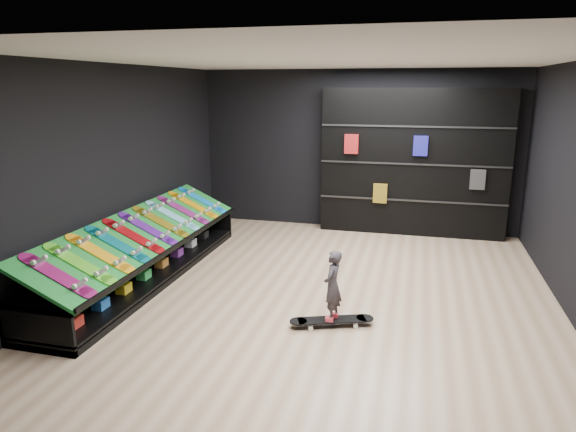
% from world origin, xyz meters
% --- Properties ---
extents(floor, '(6.00, 7.00, 0.01)m').
position_xyz_m(floor, '(0.00, 0.00, 0.00)').
color(floor, tan).
rests_on(floor, ground).
extents(ceiling, '(6.00, 7.00, 0.01)m').
position_xyz_m(ceiling, '(0.00, 0.00, 3.00)').
color(ceiling, white).
rests_on(ceiling, ground).
extents(wall_back, '(6.00, 0.02, 3.00)m').
position_xyz_m(wall_back, '(0.00, 3.50, 1.50)').
color(wall_back, black).
rests_on(wall_back, ground).
extents(wall_front, '(6.00, 0.02, 3.00)m').
position_xyz_m(wall_front, '(0.00, -3.50, 1.50)').
color(wall_front, black).
rests_on(wall_front, ground).
extents(wall_left, '(0.02, 7.00, 3.00)m').
position_xyz_m(wall_left, '(-3.00, 0.00, 1.50)').
color(wall_left, black).
rests_on(wall_left, ground).
extents(display_rack, '(0.90, 4.50, 0.50)m').
position_xyz_m(display_rack, '(-2.55, 0.00, 0.25)').
color(display_rack, black).
rests_on(display_rack, ground).
extents(turf_ramp, '(0.92, 4.50, 0.46)m').
position_xyz_m(turf_ramp, '(-2.50, 0.00, 0.71)').
color(turf_ramp, '#106720').
rests_on(turf_ramp, display_rack).
extents(back_shelving, '(3.33, 0.39, 2.67)m').
position_xyz_m(back_shelving, '(1.06, 3.32, 1.33)').
color(back_shelving, black).
rests_on(back_shelving, ground).
extents(floor_skateboard, '(0.99, 0.55, 0.09)m').
position_xyz_m(floor_skateboard, '(0.30, -0.87, 0.04)').
color(floor_skateboard, black).
rests_on(floor_skateboard, ground).
extents(child, '(0.16, 0.21, 0.50)m').
position_xyz_m(child, '(0.30, -0.87, 0.34)').
color(child, black).
rests_on(child, floor_skateboard).
extents(display_board_0, '(0.93, 0.22, 0.50)m').
position_xyz_m(display_board_0, '(-2.49, -1.90, 0.74)').
color(display_board_0, '#E5198C').
rests_on(display_board_0, turf_ramp).
extents(display_board_1, '(0.93, 0.22, 0.50)m').
position_xyz_m(display_board_1, '(-2.49, -1.52, 0.74)').
color(display_board_1, green).
rests_on(display_board_1, turf_ramp).
extents(display_board_2, '(0.93, 0.22, 0.50)m').
position_xyz_m(display_board_2, '(-2.49, -1.14, 0.74)').
color(display_board_2, orange).
rests_on(display_board_2, turf_ramp).
extents(display_board_3, '(0.93, 0.22, 0.50)m').
position_xyz_m(display_board_3, '(-2.49, -0.76, 0.74)').
color(display_board_3, '#0C8C99').
rests_on(display_board_3, turf_ramp).
extents(display_board_4, '(0.93, 0.22, 0.50)m').
position_xyz_m(display_board_4, '(-2.49, -0.38, 0.74)').
color(display_board_4, red).
rests_on(display_board_4, turf_ramp).
extents(display_board_5, '(0.93, 0.22, 0.50)m').
position_xyz_m(display_board_5, '(-2.49, 0.00, 0.74)').
color(display_board_5, purple).
rests_on(display_board_5, turf_ramp).
extents(display_board_6, '(0.93, 0.22, 0.50)m').
position_xyz_m(display_board_6, '(-2.49, 0.38, 0.74)').
color(display_board_6, yellow).
rests_on(display_board_6, turf_ramp).
extents(display_board_7, '(0.93, 0.22, 0.50)m').
position_xyz_m(display_board_7, '(-2.49, 0.76, 0.74)').
color(display_board_7, '#0CB2E5').
rests_on(display_board_7, turf_ramp).
extents(display_board_8, '(0.93, 0.22, 0.50)m').
position_xyz_m(display_board_8, '(-2.49, 1.14, 0.74)').
color(display_board_8, '#2626BF').
rests_on(display_board_8, turf_ramp).
extents(display_board_9, '(0.93, 0.22, 0.50)m').
position_xyz_m(display_board_9, '(-2.49, 1.52, 0.74)').
color(display_board_9, yellow).
rests_on(display_board_9, turf_ramp).
extents(display_board_10, '(0.93, 0.22, 0.50)m').
position_xyz_m(display_board_10, '(-2.49, 1.90, 0.74)').
color(display_board_10, blue).
rests_on(display_board_10, turf_ramp).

